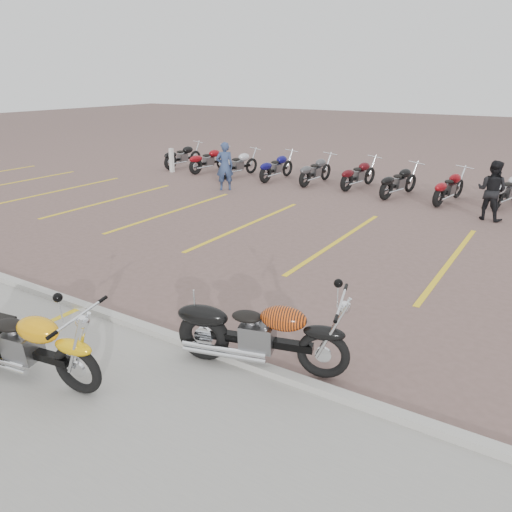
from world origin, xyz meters
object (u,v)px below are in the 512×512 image
at_px(yellow_cruiser, 24,345).
at_px(person_a, 225,166).
at_px(bollard, 172,160).
at_px(flame_cruiser, 257,336).
at_px(person_b, 492,190).

relative_size(yellow_cruiser, person_a, 1.44).
distance_m(person_a, bollard, 4.34).
height_order(yellow_cruiser, person_a, person_a).
height_order(flame_cruiser, person_a, person_a).
bearing_deg(yellow_cruiser, person_b, 62.72).
bearing_deg(person_a, yellow_cruiser, 70.12).
bearing_deg(person_a, person_b, 142.64).
bearing_deg(person_a, bollard, -65.44).
relative_size(person_a, bollard, 1.71).
relative_size(flame_cruiser, person_b, 1.43).
height_order(person_b, bollard, person_b).
bearing_deg(person_a, flame_cruiser, 85.15).
xyz_separation_m(flame_cruiser, person_a, (-7.21, 9.25, 0.35)).
bearing_deg(person_b, person_a, 18.85).
bearing_deg(flame_cruiser, yellow_cruiser, -158.44).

